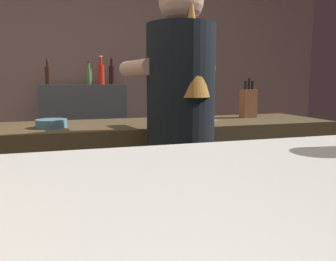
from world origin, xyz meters
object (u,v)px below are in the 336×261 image
knife_block (248,103)px  bottle_hot_sauce (101,73)px  bottle_olive_oil (48,74)px  mixing_bowl (51,123)px  bottle_vinegar (112,74)px  bottle_soy (89,76)px  bartender (181,123)px  chefs_knife (201,121)px

knife_block → bottle_hot_sauce: size_ratio=1.06×
knife_block → bottle_olive_oil: bearing=139.5°
mixing_bowl → bottle_hot_sauce: 1.38m
bottle_vinegar → bottle_hot_sauce: bottle_hot_sauce is taller
bottle_olive_oil → bottle_hot_sauce: bottle_hot_sauce is taller
bottle_vinegar → bottle_hot_sauce: size_ratio=0.96×
knife_block → bottle_hot_sauce: bottle_hot_sauce is taller
bottle_olive_oil → bottle_vinegar: 0.59m
bottle_soy → bottle_hot_sauce: size_ratio=0.80×
bottle_olive_oil → bottle_vinegar: bearing=-0.7°
bartender → bottle_hot_sauce: (-0.22, 1.67, 0.28)m
knife_block → bartender: bearing=-142.2°
knife_block → bottle_vinegar: (-0.81, 1.18, 0.23)m
bartender → bottle_vinegar: bartender is taller
bartender → mixing_bowl: (-0.63, 0.39, -0.03)m
bartender → knife_block: bearing=-62.1°
bartender → bottle_olive_oil: size_ratio=7.27×
bartender → bottle_hot_sauce: size_ratio=6.31×
mixing_bowl → chefs_knife: 0.91m
knife_block → bottle_soy: bottle_soy is taller
knife_block → bottle_vinegar: bearing=124.4°
chefs_knife → bottle_hot_sauce: (-0.49, 1.26, 0.33)m
bottle_soy → knife_block: bearing=-49.3°
knife_block → bottle_vinegar: size_ratio=1.11×
knife_block → bottle_vinegar: bottle_vinegar is taller
chefs_knife → bottle_olive_oil: (-0.97, 1.33, 0.32)m
bottle_soy → bottle_hot_sauce: (0.11, -0.07, 0.02)m
knife_block → bottle_soy: bearing=130.7°
knife_block → chefs_knife: size_ratio=1.16×
bartender → knife_block: bartender is taller
bartender → knife_block: 0.89m
knife_block → bottle_hot_sauce: bearing=129.2°
mixing_bowl → bottle_hot_sauce: bottle_hot_sauce is taller
bottle_soy → bottle_olive_oil: bearing=-179.3°
mixing_bowl → bottle_hot_sauce: bearing=71.9°
chefs_knife → bottle_vinegar: size_ratio=0.95×
bottle_olive_oil → bottle_soy: 0.37m
bottle_hot_sauce → knife_block: bearing=-50.8°
bottle_olive_oil → bottle_hot_sauce: (0.48, -0.06, 0.01)m
bartender → knife_block: (0.70, 0.54, 0.05)m
knife_block → bottle_olive_oil: 1.84m
mixing_bowl → bottle_vinegar: (0.53, 1.34, 0.31)m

